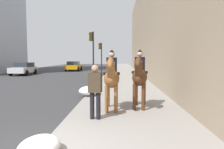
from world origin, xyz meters
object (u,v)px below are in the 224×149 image
object	(u,v)px
car_mid_lane	(24,68)
mounted_horse_near	(112,77)
traffic_light_near_curb	(92,49)
traffic_light_far_curb	(101,53)
mounted_horse_far	(140,76)
car_near_lane	(74,66)
pedestrian_greeting	(95,88)

from	to	relation	value
car_mid_lane	mounted_horse_near	bearing A→B (deg)	31.40
car_mid_lane	traffic_light_near_curb	bearing A→B (deg)	49.56
mounted_horse_near	traffic_light_near_curb	bearing A→B (deg)	-168.36
mounted_horse_near	traffic_light_far_curb	world-z (taller)	traffic_light_far_curb
mounted_horse_near	traffic_light_near_curb	distance (m)	9.74
mounted_horse_far	car_near_lane	bearing A→B (deg)	-153.50
mounted_horse_far	traffic_light_far_curb	bearing A→B (deg)	-161.23
pedestrian_greeting	car_near_lane	xyz separation A→B (m)	(25.24, 6.21, -0.36)
mounted_horse_near	pedestrian_greeting	world-z (taller)	mounted_horse_near
mounted_horse_far	traffic_light_far_curb	distance (m)	16.47
car_mid_lane	traffic_light_near_curb	world-z (taller)	traffic_light_near_curb
mounted_horse_far	pedestrian_greeting	world-z (taller)	mounted_horse_far
traffic_light_near_curb	traffic_light_far_curb	world-z (taller)	traffic_light_near_curb
car_mid_lane	traffic_light_near_curb	size ratio (longest dim) A/B	1.03
pedestrian_greeting	traffic_light_near_curb	size ratio (longest dim) A/B	0.41
pedestrian_greeting	mounted_horse_near	bearing A→B (deg)	-14.37
pedestrian_greeting	mounted_horse_far	bearing A→B (deg)	-36.70
mounted_horse_near	car_mid_lane	distance (m)	19.86
car_near_lane	traffic_light_near_curb	xyz separation A→B (m)	(-14.64, -4.74, 1.99)
car_mid_lane	traffic_light_near_curb	xyz separation A→B (m)	(-7.14, -8.97, 1.97)
mounted_horse_far	car_mid_lane	distance (m)	20.13
mounted_horse_near	car_mid_lane	xyz separation A→B (m)	(16.59, 10.90, -0.56)
car_near_lane	traffic_light_far_curb	distance (m)	9.09
mounted_horse_near	mounted_horse_far	distance (m)	1.12
pedestrian_greeting	car_near_lane	world-z (taller)	pedestrian_greeting
pedestrian_greeting	traffic_light_far_curb	distance (m)	17.82
mounted_horse_near	car_near_lane	size ratio (longest dim) A/B	0.50
pedestrian_greeting	car_mid_lane	distance (m)	20.58
pedestrian_greeting	car_mid_lane	bearing A→B (deg)	38.19
mounted_horse_near	traffic_light_near_curb	size ratio (longest dim) A/B	0.54
mounted_horse_near	traffic_light_far_curb	bearing A→B (deg)	-173.40
car_near_lane	car_mid_lane	size ratio (longest dim) A/B	1.05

